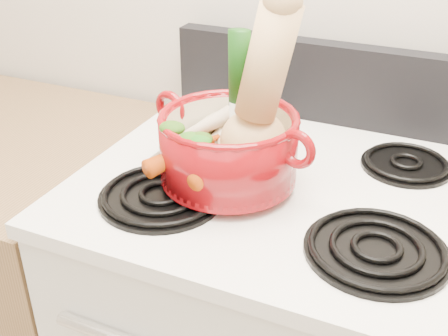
% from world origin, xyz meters
% --- Properties ---
extents(cooktop, '(0.78, 0.67, 0.03)m').
position_xyz_m(cooktop, '(0.00, 1.40, 0.93)').
color(cooktop, white).
rests_on(cooktop, stove_body).
extents(control_backsplash, '(0.76, 0.05, 0.18)m').
position_xyz_m(control_backsplash, '(0.00, 1.70, 1.04)').
color(control_backsplash, black).
rests_on(control_backsplash, cooktop).
extents(burner_front_left, '(0.22, 0.22, 0.02)m').
position_xyz_m(burner_front_left, '(-0.19, 1.24, 0.96)').
color(burner_front_left, black).
rests_on(burner_front_left, cooktop).
extents(burner_front_right, '(0.22, 0.22, 0.02)m').
position_xyz_m(burner_front_right, '(0.19, 1.24, 0.96)').
color(burner_front_right, black).
rests_on(burner_front_right, cooktop).
extents(burner_back_left, '(0.17, 0.17, 0.02)m').
position_xyz_m(burner_back_left, '(-0.19, 1.54, 0.96)').
color(burner_back_left, black).
rests_on(burner_back_left, cooktop).
extents(burner_back_right, '(0.17, 0.17, 0.02)m').
position_xyz_m(burner_back_right, '(0.19, 1.54, 0.96)').
color(burner_back_right, black).
rests_on(burner_back_right, cooktop).
extents(dutch_oven, '(0.30, 0.30, 0.12)m').
position_xyz_m(dutch_oven, '(-0.10, 1.33, 1.03)').
color(dutch_oven, maroon).
rests_on(dutch_oven, burner_front_left).
extents(pot_handle_left, '(0.07, 0.03, 0.07)m').
position_xyz_m(pot_handle_left, '(-0.24, 1.36, 1.07)').
color(pot_handle_left, maroon).
rests_on(pot_handle_left, dutch_oven).
extents(pot_handle_right, '(0.07, 0.03, 0.07)m').
position_xyz_m(pot_handle_right, '(0.04, 1.30, 1.07)').
color(pot_handle_right, maroon).
rests_on(pot_handle_right, dutch_oven).
extents(squash, '(0.22, 0.18, 0.32)m').
position_xyz_m(squash, '(-0.06, 1.35, 1.14)').
color(squash, tan).
rests_on(squash, dutch_oven).
extents(leek, '(0.05, 0.06, 0.25)m').
position_xyz_m(leek, '(-0.09, 1.37, 1.12)').
color(leek, silver).
rests_on(leek, dutch_oven).
extents(ginger, '(0.10, 0.08, 0.04)m').
position_xyz_m(ginger, '(-0.06, 1.42, 1.01)').
color(ginger, '#D2BB81').
rests_on(ginger, dutch_oven).
extents(parsnip_0, '(0.07, 0.24, 0.07)m').
position_xyz_m(parsnip_0, '(-0.15, 1.37, 1.02)').
color(parsnip_0, beige).
rests_on(parsnip_0, dutch_oven).
extents(parsnip_1, '(0.08, 0.19, 0.05)m').
position_xyz_m(parsnip_1, '(-0.17, 1.37, 1.02)').
color(parsnip_1, '#EFE2C3').
rests_on(parsnip_1, dutch_oven).
extents(parsnip_2, '(0.14, 0.20, 0.06)m').
position_xyz_m(parsnip_2, '(-0.15, 1.40, 1.03)').
color(parsnip_2, beige).
rests_on(parsnip_2, dutch_oven).
extents(parsnip_3, '(0.10, 0.17, 0.05)m').
position_xyz_m(parsnip_3, '(-0.19, 1.34, 1.03)').
color(parsnip_3, beige).
rests_on(parsnip_3, dutch_oven).
extents(parsnip_4, '(0.11, 0.21, 0.06)m').
position_xyz_m(parsnip_4, '(-0.17, 1.41, 1.04)').
color(parsnip_4, beige).
rests_on(parsnip_4, dutch_oven).
extents(parsnip_5, '(0.15, 0.24, 0.07)m').
position_xyz_m(parsnip_5, '(-0.15, 1.38, 1.05)').
color(parsnip_5, beige).
rests_on(parsnip_5, dutch_oven).
extents(carrot_0, '(0.08, 0.16, 0.05)m').
position_xyz_m(carrot_0, '(-0.13, 1.31, 1.01)').
color(carrot_0, '#C74C09').
rests_on(carrot_0, dutch_oven).
extents(carrot_1, '(0.10, 0.17, 0.05)m').
position_xyz_m(carrot_1, '(-0.17, 1.29, 1.02)').
color(carrot_1, '#CD470A').
rests_on(carrot_1, dutch_oven).
extents(carrot_2, '(0.06, 0.17, 0.04)m').
position_xyz_m(carrot_2, '(-0.09, 1.29, 1.02)').
color(carrot_2, '#C53D09').
rests_on(carrot_2, dutch_oven).
extents(carrot_3, '(0.06, 0.14, 0.04)m').
position_xyz_m(carrot_3, '(-0.11, 1.30, 1.03)').
color(carrot_3, '#BA3609').
rests_on(carrot_3, dutch_oven).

